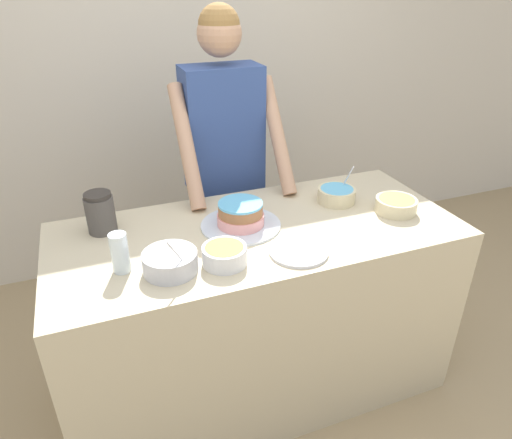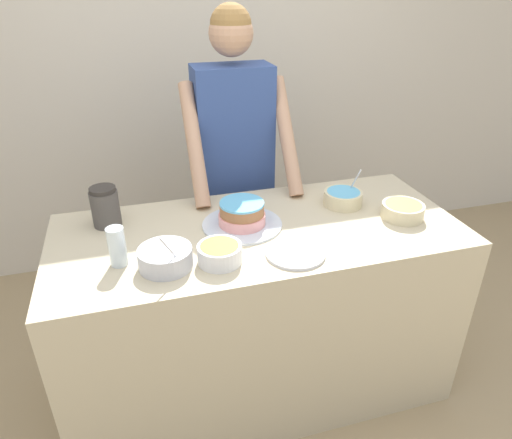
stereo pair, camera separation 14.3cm
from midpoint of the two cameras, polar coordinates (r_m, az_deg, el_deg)
name	(u,v)px [view 1 (the left image)]	position (r m, az deg, el deg)	size (l,w,h in m)	color
wall_back	(179,75)	(3.14, -10.96, 17.28)	(10.00, 0.05, 2.60)	beige
counter	(258,311)	(2.22, -1.62, -11.41)	(1.75, 0.77, 0.91)	#C6B793
person_baker	(224,148)	(2.42, -5.74, 8.90)	(0.53, 0.48, 1.76)	#2D2D38
cake	(241,216)	(1.96, -4.02, 0.34)	(0.35, 0.35, 0.11)	silver
frosting_bowl_orange	(224,254)	(1.72, -6.35, -4.42)	(0.17, 0.17, 0.07)	white
frosting_bowl_yellow	(396,205)	(2.16, 15.31, 1.78)	(0.19, 0.19, 0.07)	beige
frosting_bowl_white	(170,261)	(1.71, -13.06, -5.14)	(0.20, 0.20, 0.17)	silver
frosting_bowl_blue	(337,194)	(2.20, 8.22, 3.10)	(0.18, 0.18, 0.17)	beige
drinking_glass	(120,253)	(1.74, -18.93, -4.01)	(0.07, 0.07, 0.15)	silver
ceramic_plate	(299,251)	(1.80, 3.08, -4.01)	(0.24, 0.24, 0.01)	silver
stoneware_jar	(100,213)	(2.03, -20.81, 0.76)	(0.12, 0.12, 0.18)	#4C4742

